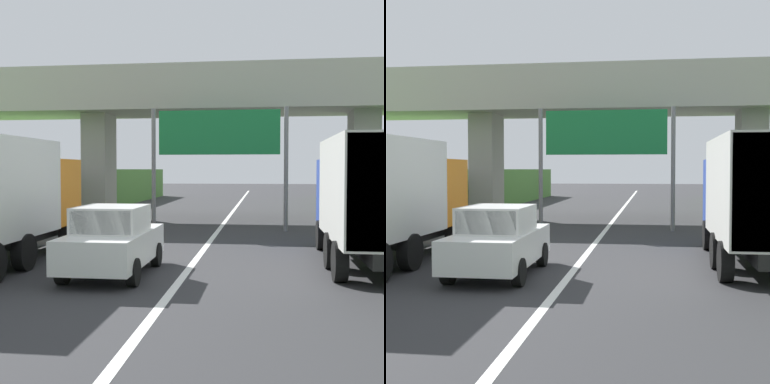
{
  "view_description": "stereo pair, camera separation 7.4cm",
  "coord_description": "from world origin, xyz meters",
  "views": [
    {
      "loc": [
        1.97,
        2.09,
        2.62
      ],
      "look_at": [
        0.0,
        16.61,
        2.0
      ],
      "focal_mm": 50.42,
      "sensor_mm": 36.0,
      "label": 1
    },
    {
      "loc": [
        2.04,
        2.1,
        2.62
      ],
      "look_at": [
        0.0,
        16.61,
        2.0
      ],
      "focal_mm": 50.42,
      "sensor_mm": 36.0,
      "label": 2
    }
  ],
  "objects": [
    {
      "name": "overhead_highway_sign",
      "position": [
        0.0,
        25.16,
        3.87
      ],
      "size": [
        5.88,
        0.18,
        5.25
      ],
      "color": "slate",
      "rests_on": "ground"
    },
    {
      "name": "overpass_bridge",
      "position": [
        0.0,
        30.2,
        5.84
      ],
      "size": [
        40.0,
        4.8,
        7.75
      ],
      "color": "#ADA89E",
      "rests_on": "ground"
    },
    {
      "name": "construction_barrel_5",
      "position": [
        6.74,
        26.89,
        0.46
      ],
      "size": [
        0.57,
        0.57,
        0.9
      ],
      "color": "orange",
      "rests_on": "ground"
    },
    {
      "name": "lane_centre_stripe",
      "position": [
        0.0,
        24.16,
        0.0
      ],
      "size": [
        0.2,
        88.31,
        0.01
      ],
      "primitive_type": "cube",
      "color": "white",
      "rests_on": "ground"
    },
    {
      "name": "truck_blue",
      "position": [
        4.77,
        17.12,
        1.93
      ],
      "size": [
        2.44,
        7.3,
        3.44
      ],
      "color": "black",
      "rests_on": "ground"
    },
    {
      "name": "car_white",
      "position": [
        -1.75,
        14.95,
        0.86
      ],
      "size": [
        1.86,
        4.1,
        1.72
      ],
      "color": "silver",
      "rests_on": "ground"
    }
  ]
}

